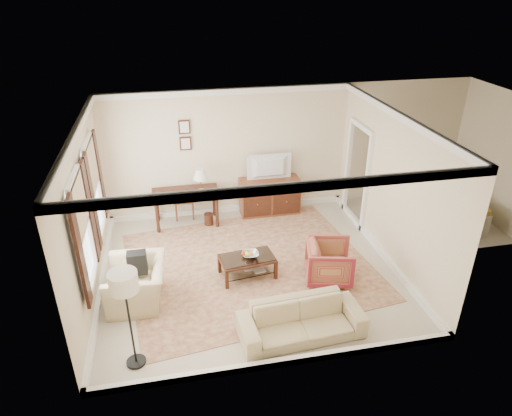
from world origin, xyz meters
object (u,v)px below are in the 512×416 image
object	(u,v)px
writing_desk	(186,196)
club_armchair	(136,278)
sideboard	(270,196)
striped_armchair	(329,260)
coffee_table	(247,262)
tv	(270,160)
sofa	(302,316)

from	to	relation	value
writing_desk	club_armchair	world-z (taller)	club_armchair
sideboard	striped_armchair	distance (m)	2.85
writing_desk	coffee_table	size ratio (longest dim) A/B	1.37
writing_desk	tv	distance (m)	2.05
tv	club_armchair	world-z (taller)	tv
coffee_table	striped_armchair	world-z (taller)	striped_armchair
tv	sofa	bearing A→B (deg)	83.84
coffee_table	sofa	distance (m)	1.79
sideboard	writing_desk	bearing A→B (deg)	-175.03
tv	sofa	xyz separation A→B (m)	(-0.44, -4.09, -0.96)
coffee_table	club_armchair	world-z (taller)	club_armchair
tv	club_armchair	distance (m)	4.11
tv	sofa	world-z (taller)	tv
tv	coffee_table	bearing A→B (deg)	67.78
sideboard	club_armchair	bearing A→B (deg)	-137.04
sideboard	tv	xyz separation A→B (m)	(0.00, -0.02, 0.91)
writing_desk	sideboard	bearing A→B (deg)	4.97
sideboard	sofa	distance (m)	4.14
club_armchair	sofa	xyz separation A→B (m)	(2.51, -1.37, -0.11)
writing_desk	coffee_table	world-z (taller)	writing_desk
writing_desk	tv	size ratio (longest dim) A/B	1.49
sideboard	sofa	size ratio (longest dim) A/B	0.71
striped_armchair	club_armchair	world-z (taller)	club_armchair
writing_desk	sofa	bearing A→B (deg)	-69.26
sideboard	coffee_table	xyz separation A→B (m)	(-0.98, -2.41, -0.10)
writing_desk	sofa	xyz separation A→B (m)	(1.49, -3.95, -0.31)
writing_desk	sideboard	size ratio (longest dim) A/B	1.06
sideboard	club_armchair	xyz separation A→B (m)	(-2.95, -2.75, 0.06)
sofa	writing_desk	bearing A→B (deg)	106.91
striped_armchair	club_armchair	xyz separation A→B (m)	(-3.42, 0.06, 0.07)
striped_armchair	sofa	bearing A→B (deg)	158.65
striped_armchair	sofa	world-z (taller)	striped_armchair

